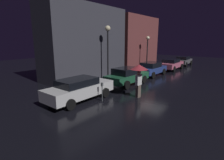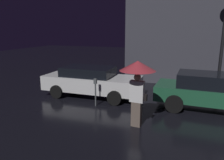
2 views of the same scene
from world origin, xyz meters
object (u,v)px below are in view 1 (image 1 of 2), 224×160
parked_car_blue (151,69)px  parked_car_grey (183,61)px  parked_car_pink (171,64)px  parking_meter (102,90)px  pedestrian_with_umbrella (139,71)px  street_lamp_near (108,39)px  parked_car_white (79,89)px  street_lamp_far (147,45)px  parked_car_green (127,76)px

parked_car_blue → parked_car_grey: (10.39, -0.06, -0.05)m
parked_car_pink → parking_meter: bearing=-176.9°
parked_car_blue → parked_car_grey: bearing=-0.1°
pedestrian_with_umbrella → parking_meter: size_ratio=1.86×
street_lamp_near → parked_car_white: bearing=-155.6°
pedestrian_with_umbrella → street_lamp_far: size_ratio=0.52×
parked_car_blue → pedestrian_with_umbrella: 7.88m
street_lamp_far → street_lamp_near: bearing=178.7°
parked_car_grey → pedestrian_with_umbrella: size_ratio=1.80×
pedestrian_with_umbrella → parked_car_grey: bearing=14.6°
parked_car_grey → street_lamp_near: 15.22m
parked_car_white → street_lamp_far: street_lamp_far is taller
parked_car_pink → parked_car_blue: bearing=176.3°
parked_car_green → parked_car_blue: 4.92m
parking_meter → parked_car_green: bearing=15.0°
parked_car_blue → parked_car_pink: 5.17m
parked_car_blue → street_lamp_far: size_ratio=0.98×
parked_car_grey → parked_car_blue: bearing=177.8°
parked_car_white → street_lamp_near: (5.91, 2.68, 3.09)m
parked_car_white → street_lamp_near: street_lamp_near is taller
parked_car_blue → street_lamp_near: (-4.28, 2.53, 3.08)m
parked_car_blue → parked_car_grey: size_ratio=1.05×
parked_car_blue → street_lamp_far: street_lamp_far is taller
parked_car_blue → street_lamp_near: size_ratio=0.82×
parked_car_green → street_lamp_far: size_ratio=1.02×
parked_car_white → pedestrian_with_umbrella: bearing=-42.8°
parked_car_white → street_lamp_far: bearing=10.0°
pedestrian_with_umbrella → parking_meter: bearing=152.9°
parked_car_white → street_lamp_near: size_ratio=0.92×
parked_car_white → parked_car_blue: bearing=0.3°
parked_car_white → parked_car_blue: 10.19m
parked_car_white → street_lamp_near: bearing=23.8°
parked_car_blue → pedestrian_with_umbrella: bearing=-159.0°
parked_car_white → parked_car_blue: size_ratio=1.12×
pedestrian_with_umbrella → street_lamp_far: street_lamp_far is taller
parked_car_pink → parking_meter: size_ratio=3.81×
parking_meter → street_lamp_far: street_lamp_far is taller
pedestrian_with_umbrella → street_lamp_far: (10.62, 5.12, 1.38)m
parked_car_pink → parked_car_grey: (5.22, 0.13, -0.03)m
parked_car_pink → parked_car_white: bearing=178.2°
parked_car_white → parked_car_green: size_ratio=1.08×
pedestrian_with_umbrella → parked_car_green: bearing=52.9°
parked_car_white → parked_car_grey: parked_car_white is taller
street_lamp_far → parked_car_blue: bearing=-144.6°
parked_car_blue → pedestrian_with_umbrella: (-7.31, -2.77, 1.02)m
parked_car_green → street_lamp_near: 4.16m
parked_car_blue → street_lamp_near: street_lamp_near is taller
parked_car_white → parked_car_blue: (10.19, 0.15, 0.01)m
parked_car_pink → parking_meter: parked_car_pink is taller
parked_car_grey → parking_meter: parked_car_grey is taller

